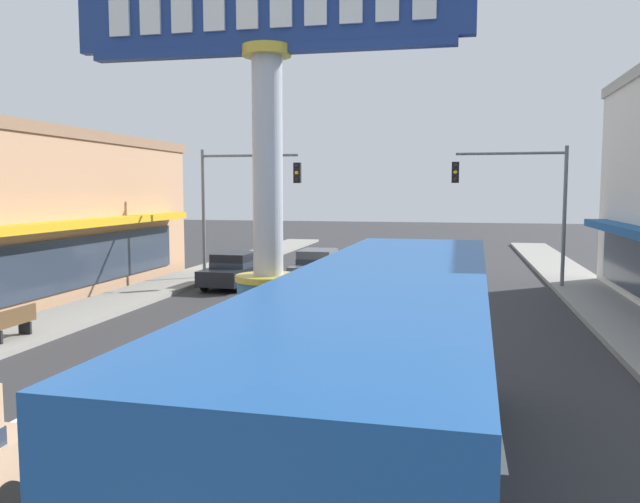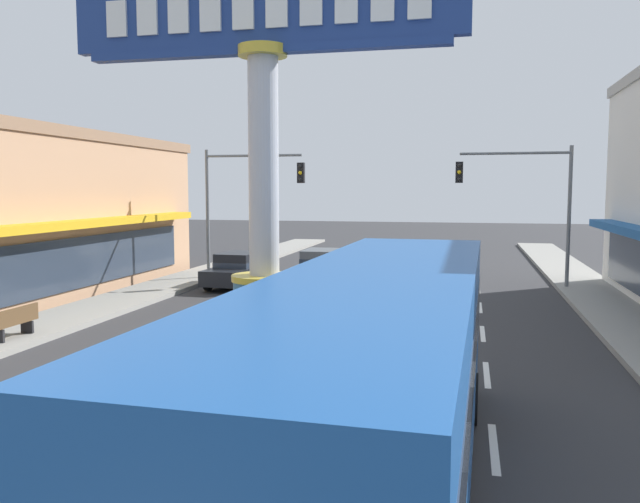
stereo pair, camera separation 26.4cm
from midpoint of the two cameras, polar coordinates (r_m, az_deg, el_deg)
The scene contains 11 objects.
median_strip at distance 24.69m, azimuth 3.23°, elevation -4.42°, with size 2.23×52.00×0.14m, color #A39E93.
sidewalk_left at distance 25.82m, azimuth -17.75°, elevation -4.19°, with size 2.60×60.00×0.18m, color gray.
sidewalk_right at distance 23.03m, azimuth 25.24°, elevation -5.62°, with size 2.60×60.00×0.18m, color gray.
lane_markings at distance 23.39m, azimuth 2.71°, elevation -5.14°, with size 8.97×52.00×0.01m.
district_sign at distance 12.58m, azimuth -5.29°, elevation 5.80°, with size 7.80×1.31×8.37m.
traffic_light_left_side at distance 30.03m, azimuth -7.54°, elevation 5.32°, with size 4.86×0.46×6.20m.
traffic_light_right_side at distance 29.06m, azimuth 17.36°, elevation 5.11°, with size 4.86×0.46×6.20m.
bus_near_right_lane at distance 8.86m, azimuth 5.28°, elevation -10.66°, with size 2.84×11.27×3.26m.
sedan_near_left_lane at distance 28.78m, azimuth -7.90°, elevation -1.59°, with size 1.98×4.37×1.53m.
sedan_mid_left_lane at distance 29.94m, azimuth -0.51°, elevation -1.26°, with size 1.86×4.31×1.53m.
street_bench at distance 19.93m, azimuth -26.08°, elevation -5.70°, with size 0.48×1.60×0.88m.
Camera 1 is at (3.65, -6.05, 4.34)m, focal length 35.88 mm.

